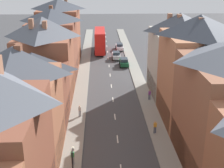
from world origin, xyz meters
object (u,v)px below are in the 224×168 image
object	(u,v)px
car_near_silver	(124,62)
pedestrian_mid_right	(155,126)
car_near_blue	(116,55)
pedestrian_far_left	(80,110)
pedestrian_mid_left	(73,156)
pedestrian_far_right	(150,94)
double_decker_bus_lead	(100,40)
car_parked_right_a	(120,46)

from	to	relation	value
car_near_silver	pedestrian_mid_right	xyz separation A→B (m)	(1.51, -28.81, 0.20)
car_near_silver	car_near_blue	bearing A→B (deg)	103.25
pedestrian_far_left	car_near_silver	bearing A→B (deg)	71.72
pedestrian_mid_left	pedestrian_far_right	bearing A→B (deg)	57.50
pedestrian_mid_right	pedestrian_far_left	xyz separation A→B (m)	(-9.37, 5.04, 0.00)
double_decker_bus_lead	car_near_blue	distance (m)	7.97
car_near_silver	pedestrian_mid_right	world-z (taller)	pedestrian_mid_right
pedestrian_far_left	pedestrian_far_right	xyz separation A→B (m)	(10.31, 5.35, 0.00)
pedestrian_far_left	pedestrian_mid_left	bearing A→B (deg)	-90.70
double_decker_bus_lead	car_parked_right_a	bearing A→B (deg)	19.30
car_near_silver	pedestrian_far_left	distance (m)	25.04
car_near_silver	pedestrian_far_right	bearing A→B (deg)	-82.39
pedestrian_mid_right	car_near_blue	bearing A→B (deg)	94.68
car_near_blue	car_near_silver	bearing A→B (deg)	-76.75
car_parked_right_a	pedestrian_far_left	world-z (taller)	pedestrian_far_left
double_decker_bus_lead	car_near_silver	world-z (taller)	double_decker_bus_lead
pedestrian_mid_right	car_near_silver	bearing A→B (deg)	93.00
car_parked_right_a	pedestrian_far_right	distance (m)	32.58
car_near_silver	pedestrian_mid_left	bearing A→B (deg)	-102.92
pedestrian_mid_left	pedestrian_far_left	xyz separation A→B (m)	(0.13, 11.05, 0.00)
car_near_blue	pedestrian_mid_right	distance (m)	34.44
pedestrian_mid_right	pedestrian_far_left	bearing A→B (deg)	151.72
car_parked_right_a	pedestrian_far_left	bearing A→B (deg)	-101.73
double_decker_bus_lead	pedestrian_mid_left	size ratio (longest dim) A/B	6.71
pedestrian_mid_right	pedestrian_far_right	world-z (taller)	same
car_parked_right_a	pedestrian_mid_left	bearing A→B (deg)	-99.28
pedestrian_mid_right	pedestrian_mid_left	bearing A→B (deg)	-147.66
double_decker_bus_lead	pedestrian_far_right	distance (m)	31.69
car_parked_right_a	pedestrian_mid_left	size ratio (longest dim) A/B	2.84
double_decker_bus_lead	pedestrian_mid_left	distance (m)	47.31
car_near_silver	pedestrian_far_right	distance (m)	18.58
pedestrian_mid_left	double_decker_bus_lead	bearing A→B (deg)	86.26
car_near_silver	pedestrian_far_left	bearing A→B (deg)	-108.28
car_near_blue	pedestrian_far_right	xyz separation A→B (m)	(3.76, -23.94, 0.18)
pedestrian_far_left	pedestrian_far_right	distance (m)	11.62
pedestrian_mid_left	pedestrian_far_right	world-z (taller)	same
car_near_blue	pedestrian_far_right	bearing A→B (deg)	-81.07
car_near_silver	pedestrian_mid_left	xyz separation A→B (m)	(-7.99, -34.82, 0.20)
double_decker_bus_lead	pedestrian_mid_right	bearing A→B (deg)	-81.13
car_near_blue	pedestrian_mid_right	xyz separation A→B (m)	(2.81, -34.33, 0.18)
double_decker_bus_lead	pedestrian_mid_right	distance (m)	41.69
car_parked_right_a	double_decker_bus_lead	bearing A→B (deg)	-160.70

